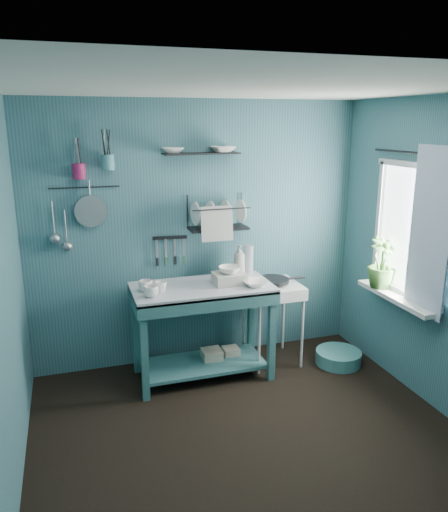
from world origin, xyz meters
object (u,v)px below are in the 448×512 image
object	(u,v)px
mug_mid	(161,287)
colander	(91,211)
utensil_cup_magenta	(79,171)
potted_plant	(382,263)
mug_left	(151,292)
floor_basin	(338,357)
hotplate_stand	(272,323)
storage_tin_small	(231,357)
frying_pan	(273,280)
work_counter	(203,332)
wash_tub	(229,278)
soap_bottle	(239,260)
water_bottle	(248,260)
dish_rack	(218,212)
storage_tin_large	(212,361)
utensil_cup_teal	(108,162)
mug_right	(146,286)

from	to	relation	value
mug_mid	colander	world-z (taller)	colander
utensil_cup_magenta	potted_plant	xyz separation A→B (m)	(2.56, -0.73, -0.83)
mug_left	floor_basin	world-z (taller)	mug_left
hotplate_stand	storage_tin_small	size ratio (longest dim) A/B	3.99
frying_pan	work_counter	bearing A→B (deg)	-172.72
floor_basin	wash_tub	bearing A→B (deg)	171.97
wash_tub	utensil_cup_magenta	world-z (taller)	utensil_cup_magenta
soap_bottle	floor_basin	xyz separation A→B (m)	(0.91, -0.37, -0.97)
water_bottle	floor_basin	distance (m)	1.31
hotplate_stand	mug_left	bearing A→B (deg)	-173.70
wash_tub	frying_pan	bearing A→B (deg)	13.31
mug_mid	utensil_cup_magenta	world-z (taller)	utensil_cup_magenta
work_counter	dish_rack	distance (m)	1.11
hotplate_stand	storage_tin_large	size ratio (longest dim) A/B	3.62
hotplate_stand	utensil_cup_teal	size ratio (longest dim) A/B	6.13
mug_mid	frying_pan	xyz separation A→B (m)	(1.11, 0.15, -0.09)
utensil_cup_teal	mug_mid	bearing A→B (deg)	-50.23
soap_bottle	colander	bearing A→B (deg)	171.92
mug_left	soap_bottle	world-z (taller)	soap_bottle
mug_mid	wash_tub	xyz separation A→B (m)	(0.63, 0.04, 0.00)
mug_mid	potted_plant	bearing A→B (deg)	-9.16
frying_pan	utensil_cup_magenta	world-z (taller)	utensil_cup_magenta
soap_bottle	utensil_cup_magenta	distance (m)	1.64
wash_tub	colander	xyz separation A→B (m)	(-1.15, 0.41, 0.60)
mug_right	wash_tub	xyz separation A→B (m)	(0.75, -0.02, 0.00)
floor_basin	utensil_cup_magenta	bearing A→B (deg)	167.05
mug_right	storage_tin_large	xyz separation A→B (m)	(0.60, 0.05, -0.82)
wash_tub	storage_tin_small	world-z (taller)	wash_tub
work_counter	water_bottle	bearing A→B (deg)	16.42
colander	storage_tin_large	bearing A→B (deg)	-18.68
dish_rack	floor_basin	world-z (taller)	dish_rack
mug_left	storage_tin_small	xyz separation A→B (m)	(0.78, 0.24, -0.83)
water_bottle	frying_pan	distance (m)	0.31
wash_tub	floor_basin	size ratio (longest dim) A/B	0.64
dish_rack	hotplate_stand	bearing A→B (deg)	-33.61
hotplate_stand	work_counter	bearing A→B (deg)	-178.25
mug_right	frying_pan	distance (m)	1.23
wash_tub	storage_tin_large	xyz separation A→B (m)	(-0.15, 0.07, -0.82)
colander	utensil_cup_teal	bearing A→B (deg)	-10.06
mug_mid	soap_bottle	bearing A→B (deg)	18.00
work_counter	mug_left	xyz separation A→B (m)	(-0.48, -0.16, 0.49)
wash_tub	storage_tin_large	world-z (taller)	wash_tub
mug_left	colander	size ratio (longest dim) A/B	0.44
wash_tub	colander	bearing A→B (deg)	160.46
soap_bottle	utensil_cup_teal	bearing A→B (deg)	172.22
utensil_cup_magenta	storage_tin_large	distance (m)	2.10
utensil_cup_teal	storage_tin_small	bearing A→B (deg)	-15.08
water_bottle	storage_tin_large	size ratio (longest dim) A/B	1.27
mug_mid	storage_tin_large	world-z (taller)	mug_mid
work_counter	frying_pan	distance (m)	0.83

